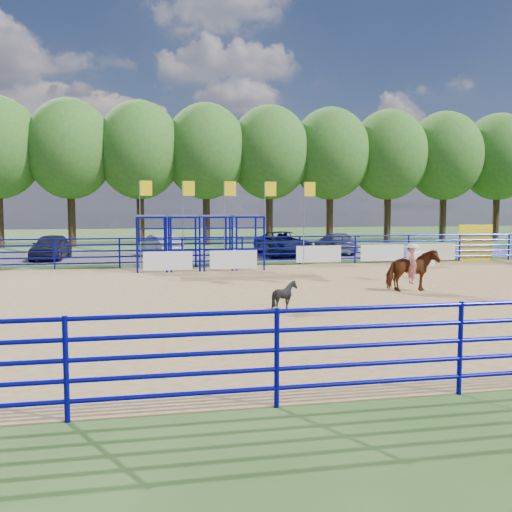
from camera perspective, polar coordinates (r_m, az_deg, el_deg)
The scene contains 13 objects.
ground at distance 18.99m, azimuth 3.87°, elevation -4.11°, with size 120.00×120.00×0.00m, color #355421.
arena_dirt at distance 18.98m, azimuth 3.87°, elevation -4.08°, with size 30.00×20.00×0.02m, color #A17D50.
gravel_strip at distance 35.56m, azimuth -3.34°, elevation 0.15°, with size 40.00×10.00×0.01m, color slate.
announcer_table at distance 29.78m, azimuth 16.13°, elevation -0.28°, with size 1.30×0.60×0.69m, color silver.
horse_and_rider at distance 20.66m, azimuth 15.34°, elevation -1.14°, with size 1.77×0.81×2.33m.
calf at distance 16.35m, azimuth 2.88°, elevation -3.99°, with size 0.69×0.78×0.86m, color black.
car_a at distance 34.06m, azimuth -19.81°, elevation 0.88°, with size 1.71×4.24×1.44m, color black.
car_b at distance 34.36m, azimuth -9.54°, elevation 1.04°, with size 1.40×4.00×1.32m, color gray.
car_c at distance 34.25m, azimuth 2.69°, elevation 1.22°, with size 2.45×5.31×1.48m, color black.
car_d at distance 36.39m, azimuth 7.97°, elevation 1.27°, with size 1.84×4.53×1.32m, color #5A595C.
perimeter_fence at distance 18.88m, azimuth 3.88°, elevation -1.86°, with size 30.10×20.10×1.50m.
chute_assembly at distance 27.15m, azimuth -4.92°, elevation 1.30°, with size 19.32×2.41×4.20m.
treeline at distance 44.59m, azimuth -5.04°, elevation 10.81°, with size 56.40×6.40×11.24m.
Camera 1 is at (-4.94, -18.08, 3.00)m, focal length 40.00 mm.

